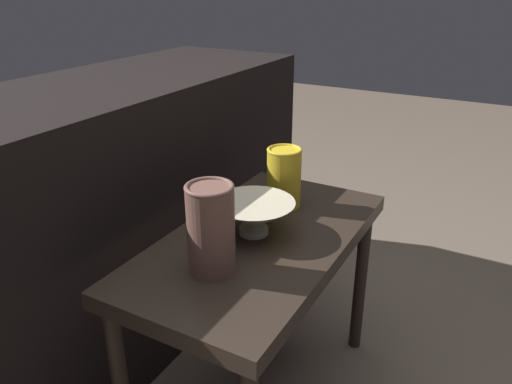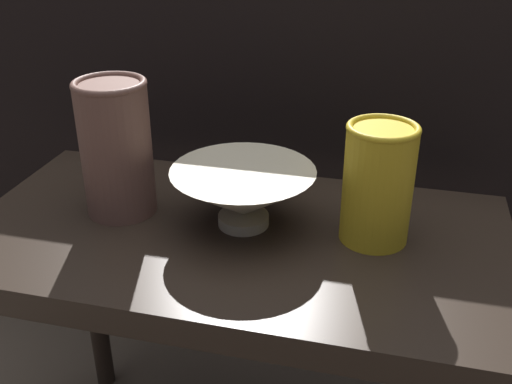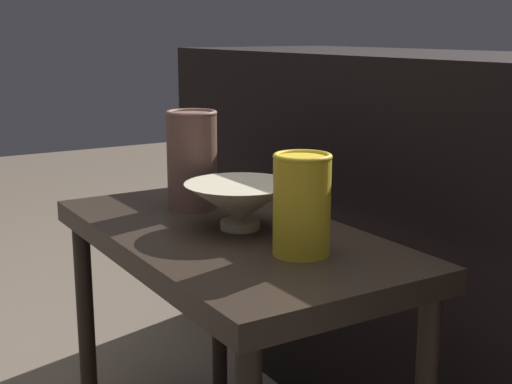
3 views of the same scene
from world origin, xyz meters
name	(u,v)px [view 2 (image 2 of 3)]	position (x,y,z in m)	size (l,w,h in m)	color
table	(236,269)	(0.00, 0.00, 0.45)	(0.74, 0.39, 0.51)	#2D231C
couch_backdrop	(303,150)	(0.00, 0.55, 0.40)	(1.63, 0.50, 0.81)	black
bowl	(243,194)	(0.01, 0.02, 0.56)	(0.20, 0.20, 0.08)	beige
vase_textured_left	(116,147)	(-0.17, 0.02, 0.61)	(0.10, 0.10, 0.19)	brown
vase_colorful_right	(378,182)	(0.18, 0.03, 0.59)	(0.09, 0.09, 0.16)	gold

